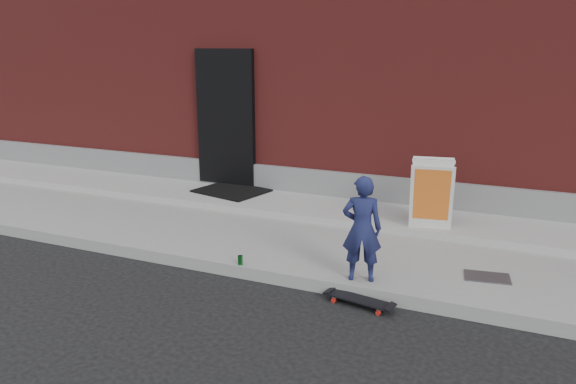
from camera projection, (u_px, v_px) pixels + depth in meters
The scene contains 10 objects.
ground at pixel (303, 290), 6.12m from camera, with size 80.00×80.00×0.00m, color black.
sidewalk at pixel (345, 241), 7.43m from camera, with size 20.00×3.00×0.15m, color gray.
apron at pixel (365, 213), 8.19m from camera, with size 20.00×1.20×0.10m, color gray.
building at pixel (430, 49), 11.67m from camera, with size 20.00×8.10×5.00m.
child at pixel (362, 229), 5.88m from camera, with size 0.42×0.27×1.15m, color #191D47.
skateboard at pixel (359, 300), 5.73m from camera, with size 0.75×0.31×0.08m.
pizza_sign at pixel (432, 194), 7.34m from camera, with size 0.64×0.72×0.90m.
soda_can at pixel (240, 260), 6.41m from camera, with size 0.06×0.06×0.11m, color #177326.
doormat at pixel (232, 191), 9.20m from camera, with size 1.06×0.86×0.03m, color black.
utility_plate at pixel (487, 277), 6.07m from camera, with size 0.48×0.30×0.01m, color #4E4E52.
Camera 1 is at (2.11, -5.23, 2.61)m, focal length 35.00 mm.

